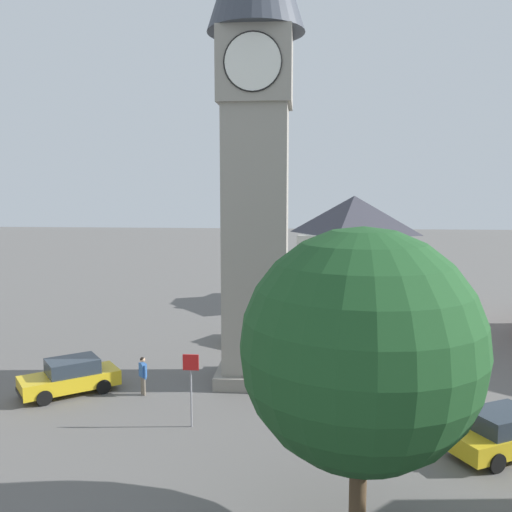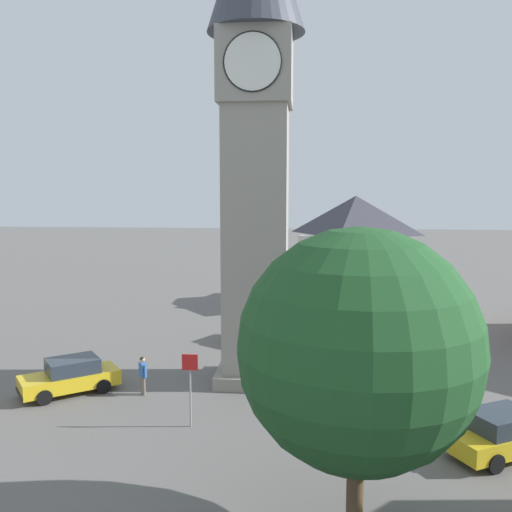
{
  "view_description": "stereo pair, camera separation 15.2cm",
  "coord_description": "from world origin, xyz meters",
  "px_view_note": "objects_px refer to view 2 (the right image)",
  "views": [
    {
      "loc": [
        2.1,
        -24.88,
        8.89
      ],
      "look_at": [
        0.0,
        0.0,
        5.85
      ],
      "focal_mm": 38.67,
      "sensor_mm": 36.0,
      "label": 1
    },
    {
      "loc": [
        2.25,
        -24.87,
        8.89
      ],
      "look_at": [
        0.0,
        0.0,
        5.85
      ],
      "focal_mm": 38.67,
      "sensor_mm": 36.0,
      "label": 2
    }
  ],
  "objects_px": {
    "car_blue_kerb": "(504,433)",
    "road_sign": "(190,378)",
    "pedestrian": "(143,372)",
    "car_red_corner": "(70,376)",
    "car_silver_kerb": "(257,327)",
    "tree": "(358,349)",
    "building_shop_left": "(355,249)",
    "clock_tower": "(256,92)",
    "car_white_side": "(384,318)"
  },
  "relations": [
    {
      "from": "car_blue_kerb",
      "to": "road_sign",
      "type": "relative_size",
      "value": 1.58
    },
    {
      "from": "pedestrian",
      "to": "car_red_corner",
      "type": "bearing_deg",
      "value": -178.41
    },
    {
      "from": "car_silver_kerb",
      "to": "tree",
      "type": "height_order",
      "value": "tree"
    },
    {
      "from": "car_silver_kerb",
      "to": "building_shop_left",
      "type": "relative_size",
      "value": 0.48
    },
    {
      "from": "car_blue_kerb",
      "to": "car_silver_kerb",
      "type": "distance_m",
      "value": 16.5
    },
    {
      "from": "building_shop_left",
      "to": "road_sign",
      "type": "xyz_separation_m",
      "value": [
        -8.04,
        -23.33,
        -2.38
      ]
    },
    {
      "from": "clock_tower",
      "to": "car_silver_kerb",
      "type": "height_order",
      "value": "clock_tower"
    },
    {
      "from": "clock_tower",
      "to": "pedestrian",
      "type": "distance_m",
      "value": 13.23
    },
    {
      "from": "pedestrian",
      "to": "road_sign",
      "type": "xyz_separation_m",
      "value": [
        2.74,
        -3.02,
        0.89
      ]
    },
    {
      "from": "car_blue_kerb",
      "to": "building_shop_left",
      "type": "bearing_deg",
      "value": 96.72
    },
    {
      "from": "car_red_corner",
      "to": "car_silver_kerb",
      "type": "bearing_deg",
      "value": 51.6
    },
    {
      "from": "clock_tower",
      "to": "car_red_corner",
      "type": "height_order",
      "value": "clock_tower"
    },
    {
      "from": "car_white_side",
      "to": "tree",
      "type": "relative_size",
      "value": 0.55
    },
    {
      "from": "car_white_side",
      "to": "road_sign",
      "type": "distance_m",
      "value": 17.82
    },
    {
      "from": "car_silver_kerb",
      "to": "road_sign",
      "type": "relative_size",
      "value": 1.57
    },
    {
      "from": "pedestrian",
      "to": "tree",
      "type": "height_order",
      "value": "tree"
    },
    {
      "from": "car_silver_kerb",
      "to": "tree",
      "type": "xyz_separation_m",
      "value": [
        4.11,
        -18.51,
        4.25
      ]
    },
    {
      "from": "car_white_side",
      "to": "pedestrian",
      "type": "distance_m",
      "value": 17.09
    },
    {
      "from": "tree",
      "to": "road_sign",
      "type": "relative_size",
      "value": 2.86
    },
    {
      "from": "car_blue_kerb",
      "to": "tree",
      "type": "bearing_deg",
      "value": -137.05
    },
    {
      "from": "clock_tower",
      "to": "road_sign",
      "type": "height_order",
      "value": "clock_tower"
    },
    {
      "from": "clock_tower",
      "to": "road_sign",
      "type": "relative_size",
      "value": 8.01
    },
    {
      "from": "clock_tower",
      "to": "building_shop_left",
      "type": "height_order",
      "value": "clock_tower"
    },
    {
      "from": "road_sign",
      "to": "building_shop_left",
      "type": "bearing_deg",
      "value": 70.99
    },
    {
      "from": "pedestrian",
      "to": "road_sign",
      "type": "bearing_deg",
      "value": -47.76
    },
    {
      "from": "pedestrian",
      "to": "car_white_side",
      "type": "bearing_deg",
      "value": 45.41
    },
    {
      "from": "car_blue_kerb",
      "to": "tree",
      "type": "distance_m",
      "value": 8.5
    },
    {
      "from": "car_blue_kerb",
      "to": "car_red_corner",
      "type": "distance_m",
      "value": 17.4
    },
    {
      "from": "car_silver_kerb",
      "to": "tree",
      "type": "bearing_deg",
      "value": -77.47
    },
    {
      "from": "car_blue_kerb",
      "to": "car_silver_kerb",
      "type": "height_order",
      "value": "same"
    },
    {
      "from": "clock_tower",
      "to": "car_white_side",
      "type": "height_order",
      "value": "clock_tower"
    },
    {
      "from": "tree",
      "to": "car_white_side",
      "type": "bearing_deg",
      "value": 80.17
    },
    {
      "from": "road_sign",
      "to": "car_white_side",
      "type": "bearing_deg",
      "value": 58.63
    },
    {
      "from": "road_sign",
      "to": "tree",
      "type": "bearing_deg",
      "value": -48.44
    },
    {
      "from": "car_red_corner",
      "to": "pedestrian",
      "type": "bearing_deg",
      "value": 1.59
    },
    {
      "from": "clock_tower",
      "to": "car_silver_kerb",
      "type": "relative_size",
      "value": 5.1
    },
    {
      "from": "car_white_side",
      "to": "building_shop_left",
      "type": "relative_size",
      "value": 0.48
    },
    {
      "from": "car_red_corner",
      "to": "pedestrian",
      "type": "xyz_separation_m",
      "value": [
        3.22,
        0.09,
        0.25
      ]
    },
    {
      "from": "car_silver_kerb",
      "to": "pedestrian",
      "type": "bearing_deg",
      "value": -114.3
    },
    {
      "from": "road_sign",
      "to": "car_silver_kerb",
      "type": "bearing_deg",
      "value": 83.33
    },
    {
      "from": "clock_tower",
      "to": "car_blue_kerb",
      "type": "height_order",
      "value": "clock_tower"
    },
    {
      "from": "car_white_side",
      "to": "pedestrian",
      "type": "height_order",
      "value": "pedestrian"
    },
    {
      "from": "car_blue_kerb",
      "to": "tree",
      "type": "relative_size",
      "value": 0.55
    },
    {
      "from": "car_blue_kerb",
      "to": "clock_tower",
      "type": "bearing_deg",
      "value": 143.62
    },
    {
      "from": "car_silver_kerb",
      "to": "building_shop_left",
      "type": "height_order",
      "value": "building_shop_left"
    },
    {
      "from": "pedestrian",
      "to": "tree",
      "type": "distance_m",
      "value": 13.06
    },
    {
      "from": "pedestrian",
      "to": "tree",
      "type": "bearing_deg",
      "value": -48.22
    },
    {
      "from": "building_shop_left",
      "to": "road_sign",
      "type": "relative_size",
      "value": 3.28
    },
    {
      "from": "car_blue_kerb",
      "to": "road_sign",
      "type": "height_order",
      "value": "road_sign"
    },
    {
      "from": "car_red_corner",
      "to": "car_white_side",
      "type": "relative_size",
      "value": 0.97
    }
  ]
}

